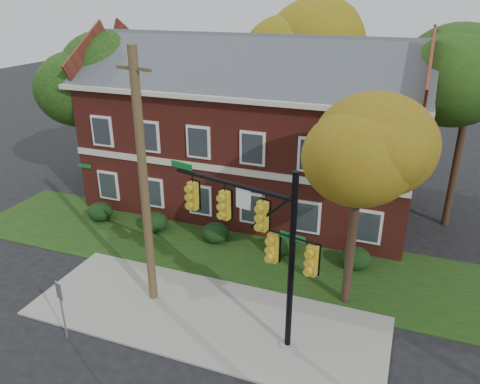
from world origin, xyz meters
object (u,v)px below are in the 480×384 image
(hedge_far_right, at_px, (355,258))
(tree_near_right, at_px, (367,148))
(traffic_signal, at_px, (261,235))
(hedge_far_left, at_px, (100,212))
(hedge_center, at_px, (216,233))
(sign_post, at_px, (61,301))
(hedge_left, at_px, (155,222))
(utility_pole, at_px, (144,184))
(tree_left_rear, at_px, (92,85))
(apartment_building, at_px, (251,122))
(hedge_right, at_px, (282,245))
(tree_far_rear, at_px, (309,40))

(hedge_far_right, relative_size, tree_near_right, 0.16)
(hedge_far_right, relative_size, traffic_signal, 0.21)
(tree_near_right, bearing_deg, hedge_far_left, 168.73)
(hedge_center, height_order, tree_near_right, tree_near_right)
(hedge_far_left, relative_size, hedge_center, 1.00)
(sign_post, bearing_deg, traffic_signal, 43.08)
(hedge_left, xyz_separation_m, utility_pole, (3.00, -5.34, 4.63))
(traffic_signal, bearing_deg, hedge_center, 139.92)
(tree_left_rear, bearing_deg, apartment_building, 6.54)
(hedge_center, xyz_separation_m, tree_left_rear, (-9.73, 4.14, 6.16))
(apartment_building, bearing_deg, hedge_left, -123.67)
(hedge_right, distance_m, sign_post, 10.41)
(tree_near_right, height_order, sign_post, tree_near_right)
(hedge_far_right, bearing_deg, apartment_building, 143.11)
(utility_pole, bearing_deg, tree_left_rear, 146.75)
(hedge_far_left, xyz_separation_m, hedge_right, (10.50, 0.00, 0.00))
(tree_left_rear, distance_m, utility_pole, 13.32)
(hedge_center, bearing_deg, sign_post, -104.54)
(hedge_right, relative_size, traffic_signal, 0.21)
(hedge_far_left, height_order, hedge_left, same)
(apartment_building, bearing_deg, traffic_signal, -68.85)
(apartment_building, distance_m, hedge_center, 6.89)
(tree_near_right, distance_m, tree_far_rear, 17.12)
(hedge_far_right, xyz_separation_m, tree_far_rear, (-5.66, 13.09, 8.32))
(hedge_right, bearing_deg, hedge_center, 180.00)
(sign_post, bearing_deg, tree_near_right, 52.00)
(traffic_signal, bearing_deg, hedge_far_left, 166.20)
(tree_near_right, distance_m, sign_post, 12.17)
(tree_left_rear, xyz_separation_m, traffic_signal, (14.04, -10.04, -2.49))
(apartment_building, relative_size, tree_left_rear, 2.12)
(hedge_center, distance_m, traffic_signal, 8.18)
(sign_post, bearing_deg, apartment_building, 101.43)
(hedge_far_left, relative_size, tree_left_rear, 0.16)
(apartment_building, distance_m, tree_near_right, 10.97)
(tree_far_rear, height_order, traffic_signal, tree_far_rear)
(hedge_far_left, xyz_separation_m, utility_pole, (6.50, -5.34, 4.63))
(tree_far_rear, bearing_deg, apartment_building, -99.71)
(hedge_left, relative_size, tree_left_rear, 0.16)
(apartment_building, xyz_separation_m, utility_pole, (-0.50, -10.59, 0.17))
(tree_left_rear, distance_m, tree_far_rear, 14.40)
(hedge_center, bearing_deg, tree_near_right, -21.42)
(hedge_right, distance_m, tree_near_right, 7.72)
(tree_near_right, bearing_deg, utility_pole, -162.02)
(tree_far_rear, bearing_deg, hedge_right, -80.64)
(hedge_right, relative_size, tree_near_right, 0.16)
(hedge_right, distance_m, traffic_signal, 6.99)
(hedge_far_right, height_order, tree_near_right, tree_near_right)
(hedge_far_left, xyz_separation_m, tree_near_right, (14.22, -2.83, 6.14))
(hedge_center, xyz_separation_m, utility_pole, (-0.50, -5.34, 4.63))
(hedge_left, height_order, utility_pole, utility_pole)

